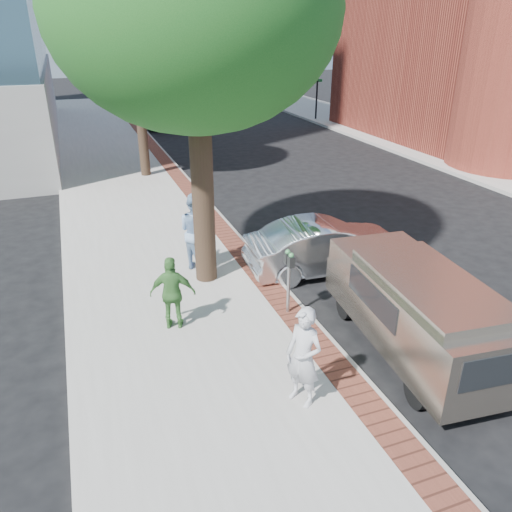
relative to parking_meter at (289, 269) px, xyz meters
name	(u,v)px	position (x,y,z in m)	size (l,w,h in m)	color
ground	(255,316)	(-0.64, 0.33, -1.21)	(120.00, 120.00, 0.00)	black
sidewalk	(136,208)	(-2.14, 8.33, -1.13)	(5.00, 60.00, 0.15)	#9E9991
brick_strip	(197,199)	(0.06, 8.33, -1.05)	(0.60, 60.00, 0.01)	brown
curb	(206,200)	(0.41, 8.33, -1.13)	(0.10, 60.00, 0.15)	gray
sidewalk_far	(495,167)	(13.86, 8.33, -1.13)	(5.00, 60.00, 0.15)	#9E9991
signal_near	(140,94)	(0.26, 22.33, 1.05)	(0.70, 0.15, 3.80)	black
signal_far	(317,86)	(11.86, 22.33, 1.05)	(0.70, 0.15, 3.80)	black
tree_near	(194,11)	(-1.24, 2.23, 4.97)	(6.00, 6.00, 8.51)	black
tree_far	(134,43)	(-1.14, 12.33, 4.09)	(4.80, 4.80, 7.14)	black
parking_meter	(289,269)	(0.00, 0.00, 0.00)	(0.12, 0.32, 1.47)	gray
person_gray	(304,357)	(-0.93, -2.71, -0.17)	(0.65, 0.42, 1.77)	#BABBBF
person_officer	(197,231)	(-1.29, 2.87, -0.04)	(0.99, 0.77, 2.03)	#81A2C7
person_green	(173,293)	(-2.45, 0.29, -0.26)	(0.93, 0.39, 1.59)	#44803A
sedan_silver	(326,246)	(1.88, 1.84, -0.51)	(1.46, 4.19, 1.38)	silver
bg_car	(176,118)	(2.41, 22.76, -0.55)	(1.54, 3.82, 1.30)	black
van	(413,305)	(1.86, -1.80, -0.26)	(2.22, 4.83, 1.73)	gray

